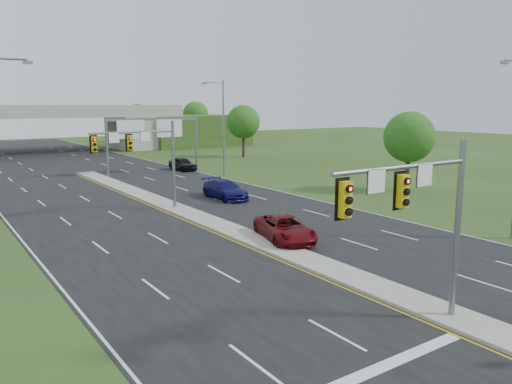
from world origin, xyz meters
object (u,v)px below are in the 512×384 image
Objects in this scene: overpass at (33,132)px; car_far_b at (225,190)px; signal_mast_near at (422,207)px; signal_mast_far at (146,152)px; car_far_c at (182,164)px; sign_gantry at (152,130)px; car_far_a at (285,229)px.

overpass is 53.84m from car_far_b.
signal_mast_near is 1.00× the size of signal_mast_far.
signal_mast_far is at bearing -124.19° from car_far_c.
overpass reaches higher than sign_gantry.
signal_mast_near is at bearing -108.09° from car_far_c.
sign_gantry is (8.95, 44.99, 0.51)m from signal_mast_near.
sign_gantry is 2.14× the size of car_far_a.
car_far_c is at bearing 89.59° from car_far_a.
car_far_c is at bearing 57.86° from signal_mast_far.
signal_mast_far is at bearing -92.35° from overpass.
car_far_c is at bearing -72.06° from overpass.
signal_mast_near reaches higher than sign_gantry.
signal_mast_near is at bearing -91.62° from overpass.
car_far_c is (5.42, 19.51, 0.01)m from car_far_b.
signal_mast_near is 1.27× the size of car_far_b.
overpass is at bearing 106.71° from car_far_a.
car_far_c is (13.26, 46.11, -3.89)m from signal_mast_near.
car_far_c is at bearing 14.46° from sign_gantry.
car_far_b is at bearing -93.44° from sign_gantry.
car_far_b is 20.25m from car_far_c.
car_far_b is at bearing 11.49° from signal_mast_far.
overpass is 35.81m from car_far_c.
car_far_a is at bearing -107.89° from car_far_c.
car_far_b is at bearing 89.15° from car_far_a.
overpass is (2.26, 55.07, -1.17)m from signal_mast_far.
car_far_b reaches higher than car_far_a.
car_far_b is (7.84, 1.59, -3.90)m from signal_mast_far.
car_far_a is (-5.18, -32.35, -4.47)m from sign_gantry.
car_far_c is (11.00, -33.97, -2.72)m from overpass.
overpass reaches higher than car_far_c.
signal_mast_far reaches higher than car_far_c.
overpass is 67.50m from car_far_a.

